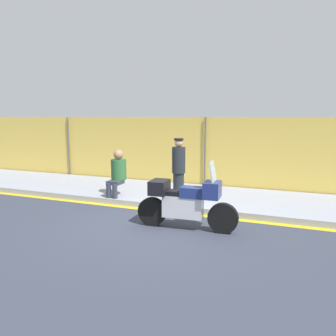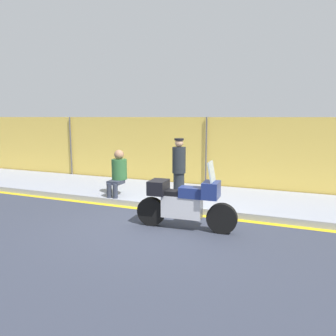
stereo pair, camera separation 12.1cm
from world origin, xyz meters
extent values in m
plane|color=#333847|center=(0.00, 0.00, 0.00)|extent=(120.00, 120.00, 0.00)
cube|color=#8E93A3|center=(0.00, 2.47, 0.08)|extent=(40.14, 2.80, 0.15)
cube|color=gold|center=(0.00, 0.98, 0.00)|extent=(40.14, 0.18, 0.01)
cube|color=gold|center=(0.00, 3.95, 1.18)|extent=(38.14, 0.08, 2.37)
cylinder|color=#4C4C51|center=(-5.40, 3.85, 1.18)|extent=(0.05, 0.05, 2.37)
cylinder|color=#4C4C51|center=(0.00, 3.85, 1.18)|extent=(0.05, 0.05, 2.37)
cylinder|color=black|center=(1.43, -0.01, 0.32)|extent=(0.64, 0.18, 0.63)
cylinder|color=black|center=(-0.12, -0.10, 0.32)|extent=(0.64, 0.18, 0.63)
cube|color=silver|center=(0.58, -0.06, 0.49)|extent=(0.87, 0.33, 0.47)
cube|color=navy|center=(0.80, -0.05, 0.82)|extent=(0.54, 0.34, 0.22)
cube|color=black|center=(0.48, -0.07, 0.78)|extent=(0.62, 0.31, 0.10)
cube|color=navy|center=(1.20, -0.02, 0.90)|extent=(0.35, 0.49, 0.34)
cube|color=silver|center=(1.20, -0.02, 1.28)|extent=(0.13, 0.43, 0.42)
cube|color=black|center=(0.05, -0.09, 0.88)|extent=(0.39, 0.52, 0.30)
cylinder|color=#1E2328|center=(-0.20, 1.85, 0.51)|extent=(0.30, 0.30, 0.71)
cylinder|color=#1E2328|center=(-0.20, 1.85, 1.21)|extent=(0.36, 0.36, 0.71)
sphere|color=tan|center=(-0.20, 1.85, 1.68)|extent=(0.23, 0.23, 0.23)
cylinder|color=black|center=(-0.20, 1.85, 1.78)|extent=(0.26, 0.26, 0.05)
cylinder|color=#2D3342|center=(-2.01, 1.18, 0.36)|extent=(0.14, 0.14, 0.41)
cylinder|color=#2D3342|center=(-1.82, 1.18, 0.36)|extent=(0.14, 0.14, 0.41)
cube|color=#2D3342|center=(-1.91, 1.39, 0.56)|extent=(0.37, 0.41, 0.10)
cylinder|color=#2D6033|center=(-1.91, 1.59, 0.90)|extent=(0.43, 0.43, 0.58)
sphere|color=#A37556|center=(-1.91, 1.59, 1.32)|extent=(0.27, 0.27, 0.27)
camera|label=1|loc=(2.74, -6.46, 2.38)|focal=35.00mm
camera|label=2|loc=(2.85, -6.41, 2.38)|focal=35.00mm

